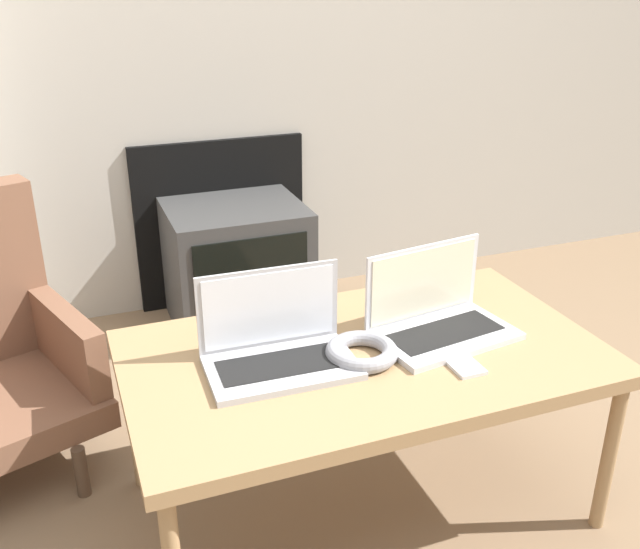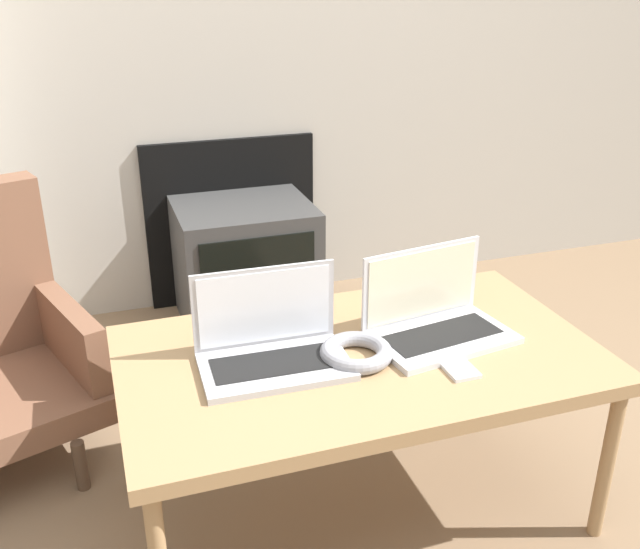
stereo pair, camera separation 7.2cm
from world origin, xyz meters
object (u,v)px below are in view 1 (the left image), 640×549
at_px(laptop_right, 437,315).
at_px(headphones, 362,352).
at_px(tv, 237,265).
at_px(laptop_left, 277,344).
at_px(phone, 461,363).

distance_m(laptop_right, headphones, 0.24).
height_order(laptop_right, tv, laptop_right).
height_order(headphones, tv, headphones).
relative_size(laptop_left, tv, 0.68).
distance_m(laptop_right, phone, 0.17).
xyz_separation_m(laptop_right, phone, (-0.02, -0.16, -0.04)).
distance_m(headphones, phone, 0.23).
distance_m(laptop_left, tv, 1.16).
bearing_deg(laptop_right, headphones, -174.77).
height_order(laptop_right, phone, laptop_right).
bearing_deg(laptop_left, tv, 82.30).
xyz_separation_m(headphones, phone, (0.21, -0.11, -0.01)).
relative_size(phone, tv, 0.23).
bearing_deg(phone, laptop_left, 157.48).
relative_size(headphones, tv, 0.34).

